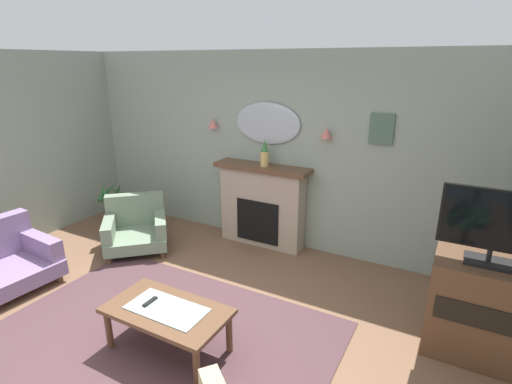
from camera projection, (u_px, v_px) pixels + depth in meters
The scene contains 15 objects.
floor at pixel (139, 362), 3.52m from camera, with size 7.28×6.52×0.10m, color brown.
wall_back at pixel (277, 151), 5.43m from camera, with size 7.28×0.10×2.66m, color #93A393.
patterned_rug at pixel (154, 343), 3.67m from camera, with size 3.20×2.40×0.01m, color #4C3338.
fireplace at pixel (262, 206), 5.54m from camera, with size 1.36×0.36×1.16m.
mantel_vase_centre at pixel (265, 154), 5.25m from camera, with size 0.11×0.11×0.36m.
wall_mirror at pixel (267, 123), 5.30m from camera, with size 0.96×0.06×0.56m, color #B2BCC6.
wall_sconce_left at pixel (213, 123), 5.66m from camera, with size 0.14×0.14×0.14m, color #D17066.
wall_sconce_right at pixel (326, 133), 4.88m from camera, with size 0.14×0.14×0.14m, color #D17066.
framed_picture at pixel (382, 129), 4.61m from camera, with size 0.28×0.03×0.36m, color #4C6B56.
coffee_table at pixel (167, 314), 3.47m from camera, with size 1.10×0.60×0.45m.
tv_remote at pixel (150, 302), 3.53m from camera, with size 0.04×0.16×0.02m, color black.
armchair_near_fireplace at pixel (136, 227), 5.50m from camera, with size 1.14×1.15×0.71m.
tv_cabinet at pixel (478, 308), 3.45m from camera, with size 0.80×0.57×0.90m.
tv_flatscreen at pixel (495, 225), 3.18m from camera, with size 0.84×0.24×0.65m.
potted_plant_small_fern at pixel (112, 205), 6.27m from camera, with size 0.41×0.43×0.69m.
Camera 1 is at (2.29, -2.01, 2.51)m, focal length 27.63 mm.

